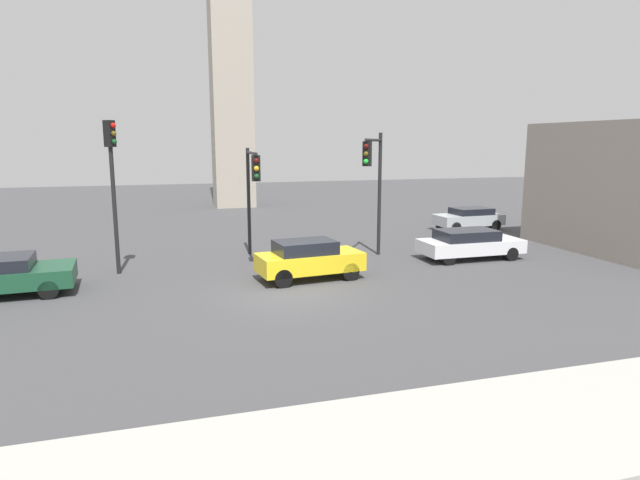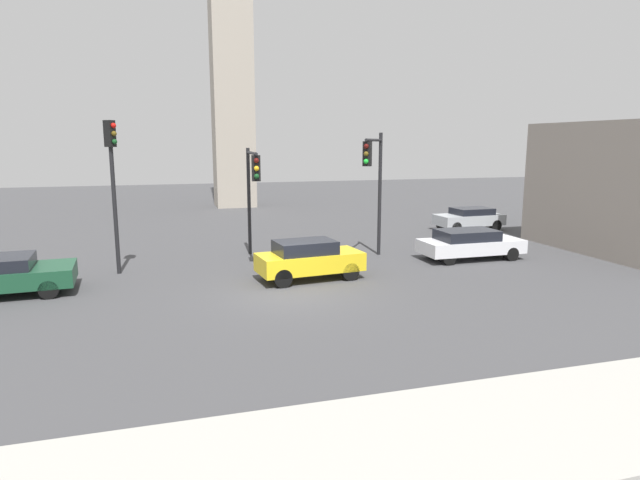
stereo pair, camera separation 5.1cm
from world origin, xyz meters
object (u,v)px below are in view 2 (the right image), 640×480
object	(u,v)px
car_0	(470,243)
car_2	(469,218)
traffic_light_0	(252,180)
car_3	(309,259)
traffic_light_1	(374,172)
traffic_light_2	(113,170)

from	to	relation	value
car_0	car_2	bearing A→B (deg)	58.62
traffic_light_0	car_3	size ratio (longest dim) A/B	1.19
car_3	car_0	bearing A→B (deg)	4.45
traffic_light_0	car_0	bearing A→B (deg)	82.02
traffic_light_1	car_0	world-z (taller)	traffic_light_1
traffic_light_1	car_0	bearing A→B (deg)	110.80
car_0	car_3	distance (m)	7.96
traffic_light_0	car_0	xyz separation A→B (m)	(9.33, -2.01, -2.85)
car_0	car_2	world-z (taller)	car_0
traffic_light_0	car_2	bearing A→B (deg)	114.66
traffic_light_0	car_0	distance (m)	9.96
traffic_light_2	car_0	size ratio (longest dim) A/B	1.31
car_3	traffic_light_1	bearing A→B (deg)	28.71
traffic_light_0	traffic_light_1	size ratio (longest dim) A/B	0.88
traffic_light_2	car_2	world-z (taller)	traffic_light_2
traffic_light_2	car_3	world-z (taller)	traffic_light_2
traffic_light_1	traffic_light_2	xyz separation A→B (m)	(-10.59, 0.50, 0.23)
traffic_light_1	car_2	xyz separation A→B (m)	(8.57, 6.08, -3.16)
traffic_light_1	car_2	bearing A→B (deg)	160.18
traffic_light_0	traffic_light_2	bearing A→B (deg)	-81.07
traffic_light_0	car_3	distance (m)	4.70
traffic_light_2	car_0	xyz separation A→B (m)	(14.79, -1.55, -3.40)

